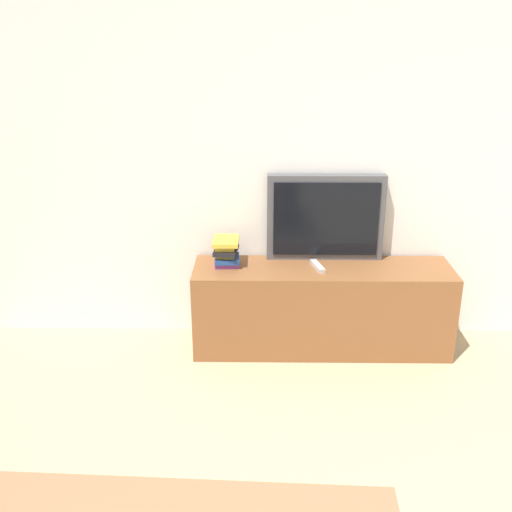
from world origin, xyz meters
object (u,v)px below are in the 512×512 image
television (325,217)px  book_stack (226,252)px  remote_on_stand (318,266)px  tv_stand (321,308)px

television → book_stack: bearing=-168.5°
television → book_stack: 0.66m
television → book_stack: size_ratio=3.51×
television → remote_on_stand: bearing=-107.5°
tv_stand → television: television is taller
book_stack → remote_on_stand: (0.57, -0.04, -0.08)m
book_stack → remote_on_stand: book_stack is taller
book_stack → remote_on_stand: 0.58m
tv_stand → book_stack: size_ratio=7.68×
book_stack → tv_stand: bearing=-3.9°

